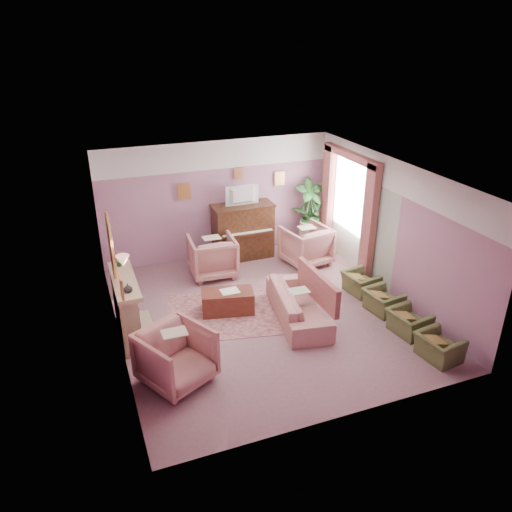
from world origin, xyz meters
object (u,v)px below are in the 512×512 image
object	(u,v)px
television	(243,194)
floral_armchair_right	(306,243)
side_table	(309,235)
piano	(243,232)
floral_armchair_front	(176,354)
olive_chair_b	(409,319)
olive_chair_a	(439,343)
floral_armchair_left	(212,254)
sofa	(298,299)
coffee_table	(228,302)
olive_chair_c	(383,298)
olive_chair_d	(360,280)

from	to	relation	value
television	floral_armchair_right	world-z (taller)	television
floral_armchair_right	side_table	size ratio (longest dim) A/B	1.46
piano	floral_armchair_front	distance (m)	4.78
olive_chair_b	olive_chair_a	bearing A→B (deg)	-90.00
floral_armchair_left	olive_chair_b	world-z (taller)	floral_armchair_left
sofa	side_table	size ratio (longest dim) A/B	2.94
floral_armchair_right	floral_armchair_front	world-z (taller)	same
coffee_table	sofa	size ratio (longest dim) A/B	0.49
television	sofa	xyz separation A→B (m)	(0.04, -2.97, -1.18)
sofa	olive_chair_b	world-z (taller)	sofa
olive_chair_c	coffee_table	bearing A→B (deg)	159.38
floral_armchair_left	olive_chair_b	xyz separation A→B (m)	(2.65, -3.55, -0.21)
piano	floral_armchair_left	bearing A→B (deg)	-145.41
coffee_table	olive_chair_b	size ratio (longest dim) A/B	1.44
floral_armchair_right	olive_chair_d	distance (m)	1.78
piano	side_table	distance (m)	1.77
coffee_table	side_table	distance (m)	3.68
floral_armchair_right	television	bearing A→B (deg)	147.01
piano	sofa	bearing A→B (deg)	-89.18
olive_chair_a	olive_chair_d	world-z (taller)	same
olive_chair_c	olive_chair_d	distance (m)	0.82
piano	floral_armchair_left	distance (m)	1.18
sofa	olive_chair_a	bearing A→B (deg)	-50.84
sofa	side_table	bearing A→B (deg)	59.96
sofa	olive_chair_c	xyz separation A→B (m)	(1.64, -0.38, -0.12)
floral_armchair_left	side_table	bearing A→B (deg)	12.40
sofa	floral_armchair_left	distance (m)	2.56
coffee_table	olive_chair_c	size ratio (longest dim) A/B	1.44
olive_chair_a	olive_chair_c	size ratio (longest dim) A/B	1.00
olive_chair_d	side_table	size ratio (longest dim) A/B	0.99
piano	floral_armchair_right	bearing A→B (deg)	-34.56
olive_chair_d	side_table	distance (m)	2.51
coffee_table	floral_armchair_right	bearing A→B (deg)	31.29
olive_chair_d	floral_armchair_front	bearing A→B (deg)	-160.79
floral_armchair_right	olive_chair_c	distance (m)	2.58
piano	floral_armchair_right	size ratio (longest dim) A/B	1.37
floral_armchair_left	sofa	bearing A→B (deg)	-66.76
olive_chair_b	olive_chair_c	distance (m)	0.82
piano	floral_armchair_front	bearing A→B (deg)	-122.12
piano	floral_armchair_right	world-z (taller)	piano
olive_chair_c	olive_chair_a	bearing A→B (deg)	-90.00
coffee_table	olive_chair_a	world-z (taller)	olive_chair_a
floral_armchair_right	olive_chair_d	size ratio (longest dim) A/B	1.47
olive_chair_c	side_table	distance (m)	3.33
coffee_table	olive_chair_c	distance (m)	3.03
piano	floral_armchair_front	world-z (taller)	piano
coffee_table	floral_armchair_left	xyz separation A→B (m)	(0.19, 1.66, 0.28)
piano	coffee_table	size ratio (longest dim) A/B	1.40
television	floral_armchair_front	xyz separation A→B (m)	(-2.54, -4.00, -1.09)
piano	side_table	xyz separation A→B (m)	(1.75, -0.07, -0.30)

